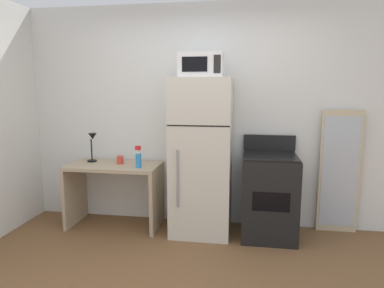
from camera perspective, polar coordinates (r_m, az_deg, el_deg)
name	(u,v)px	position (r m, az deg, el deg)	size (l,w,h in m)	color
wall_back_white	(204,116)	(4.09, 2.08, 4.68)	(5.00, 0.10, 2.60)	silver
desk	(115,184)	(4.15, -12.85, -6.49)	(1.07, 0.55, 0.75)	tan
desk_lamp	(92,142)	(4.25, -16.38, 0.26)	(0.14, 0.12, 0.35)	black
spray_bottle	(138,159)	(3.85, -8.98, -2.52)	(0.06, 0.06, 0.25)	#2D8CEA
coffee_mug	(120,160)	(4.10, -11.96, -2.62)	(0.08, 0.08, 0.10)	#D83F33
refrigerator	(201,157)	(3.79, 1.59, -2.24)	(0.66, 0.62, 1.74)	beige
microwave	(202,65)	(3.70, 1.62, 13.08)	(0.46, 0.35, 0.26)	silver
oven_range	(269,195)	(3.87, 12.80, -8.42)	(0.59, 0.61, 1.10)	black
leaning_mirror	(339,172)	(4.18, 23.50, -4.33)	(0.44, 0.03, 1.40)	#C6B793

